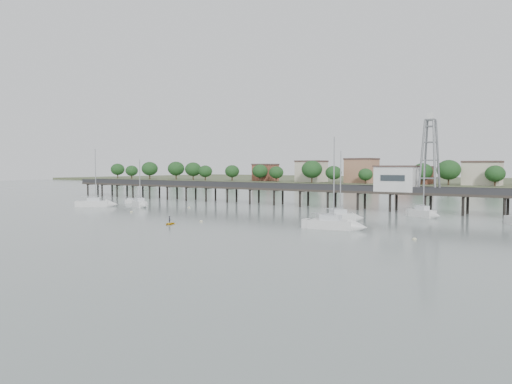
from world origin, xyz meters
TOP-DOWN VIEW (x-y plane):
  - ground_plane at (0.00, 0.00)m, footprint 500.00×500.00m
  - pier at (0.00, 60.00)m, footprint 150.00×5.00m
  - pier_building at (25.00, 60.00)m, footprint 8.40×5.40m
  - lattice_tower at (31.50, 60.00)m, footprint 3.20×3.20m
  - sailboat_b at (-24.96, 36.68)m, footprint 6.87×4.50m
  - sailboat_d at (28.37, 26.59)m, footprint 8.94×4.02m
  - sailboat_c at (24.35, 36.63)m, footprint 6.58×6.90m
  - sailboat_a at (-34.04, 32.72)m, footprint 7.86×7.39m
  - sailboat_f at (33.58, 50.88)m, footprint 6.65×4.37m
  - white_tender at (-35.77, 43.68)m, footprint 3.83×2.41m
  - yellow_dinghy at (3.67, 16.85)m, footprint 1.69×0.92m
  - dinghy_occupant at (3.67, 16.85)m, footprint 0.52×1.11m
  - mooring_buoys at (7.10, 31.33)m, footprint 58.10×21.18m
  - far_shore at (0.36, 239.58)m, footprint 500.00×170.00m

SIDE VIEW (x-z plane):
  - ground_plane at x=0.00m, z-range 0.00..0.00m
  - yellow_dinghy at x=3.67m, z-range -1.13..1.13m
  - dinghy_occupant at x=3.67m, z-range -0.13..0.13m
  - mooring_buoys at x=7.10m, z-range -0.12..0.28m
  - white_tender at x=-35.77m, z-range -0.26..1.12m
  - sailboat_d at x=28.37m, z-range -6.47..7.74m
  - sailboat_a at x=-34.04m, z-range -6.26..7.54m
  - sailboat_c at x=24.35m, z-range -5.49..6.79m
  - sailboat_b at x=-24.96m, z-range -4.93..6.24m
  - sailboat_f at x=33.58m, z-range -4.76..6.07m
  - far_shore at x=0.36m, z-range -4.25..6.15m
  - pier at x=0.00m, z-range 1.04..6.54m
  - pier_building at x=25.00m, z-range 4.02..9.32m
  - lattice_tower at x=31.50m, z-range 3.35..18.85m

